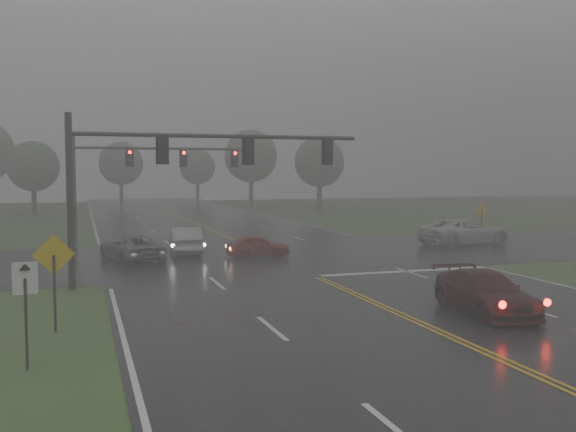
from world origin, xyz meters
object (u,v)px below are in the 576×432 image
object	(u,v)px
sedan_red	(258,257)
sedan_silver	(186,254)
pickup_white	(465,245)
signal_gantry_near	(166,166)
signal_gantry_far	(131,168)
car_grey	(132,261)
sedan_maroon	(485,314)

from	to	relation	value
sedan_red	sedan_silver	world-z (taller)	sedan_silver
pickup_white	signal_gantry_near	xyz separation A→B (m)	(-19.76, -8.51, 4.86)
signal_gantry_far	signal_gantry_near	bearing A→B (deg)	-89.31
car_grey	sedan_maroon	bearing A→B (deg)	106.41
car_grey	signal_gantry_far	world-z (taller)	signal_gantry_far
car_grey	signal_gantry_near	bearing A→B (deg)	81.16
car_grey	signal_gantry_far	size ratio (longest dim) A/B	0.42
sedan_red	pickup_white	xyz separation A→B (m)	(13.98, 1.52, 0.00)
pickup_white	signal_gantry_far	size ratio (longest dim) A/B	0.51
sedan_maroon	signal_gantry_far	distance (m)	26.66
signal_gantry_near	signal_gantry_far	bearing A→B (deg)	90.69
sedan_maroon	sedan_silver	distance (m)	19.40
sedan_silver	sedan_red	bearing A→B (deg)	150.48
sedan_red	signal_gantry_far	size ratio (longest dim) A/B	0.30
sedan_red	pickup_white	distance (m)	14.06
sedan_maroon	sedan_silver	bearing A→B (deg)	116.09
sedan_red	sedan_silver	xyz separation A→B (m)	(-3.56, 2.42, 0.00)
sedan_maroon	pickup_white	size ratio (longest dim) A/B	0.79
sedan_maroon	car_grey	size ratio (longest dim) A/B	0.96
sedan_maroon	sedan_silver	world-z (taller)	sedan_silver
sedan_silver	pickup_white	bearing A→B (deg)	-178.30
sedan_maroon	sedan_red	distance (m)	16.05
sedan_maroon	signal_gantry_far	bearing A→B (deg)	116.00
sedan_silver	pickup_white	xyz separation A→B (m)	(17.54, -0.90, 0.00)
sedan_red	signal_gantry_near	distance (m)	10.29
sedan_maroon	pickup_white	distance (m)	20.19
signal_gantry_near	car_grey	bearing A→B (deg)	96.54
signal_gantry_far	pickup_white	bearing A→B (deg)	-20.03
sedan_silver	pickup_white	distance (m)	17.57
signal_gantry_far	sedan_silver	bearing A→B (deg)	-69.28
sedan_red	sedan_maroon	bearing A→B (deg)	-165.65
sedan_silver	sedan_maroon	bearing A→B (deg)	115.70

